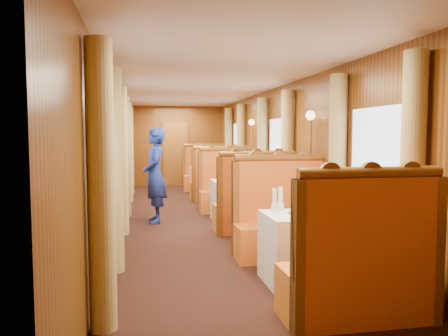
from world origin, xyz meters
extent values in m
cube|color=brown|center=(0.00, 5.97, 1.00)|extent=(0.80, 0.04, 2.00)
cube|color=white|center=(0.75, -3.50, 0.38)|extent=(1.05, 0.72, 0.75)
cube|color=#BD3815|center=(0.75, -4.45, 0.23)|extent=(1.30, 0.55, 0.45)
cube|color=#BD3815|center=(0.75, -4.67, 0.85)|extent=(1.30, 0.12, 0.80)
cylinder|color=brown|center=(0.75, -4.67, 1.29)|extent=(1.23, 0.10, 0.10)
cube|color=#BD3815|center=(0.75, -2.55, 0.23)|extent=(1.30, 0.55, 0.45)
cube|color=#BD3815|center=(0.75, -2.33, 0.85)|extent=(1.30, 0.12, 0.80)
cylinder|color=brown|center=(0.75, -2.33, 1.29)|extent=(1.23, 0.10, 0.10)
cube|color=white|center=(0.75, 0.00, 0.38)|extent=(1.05, 0.72, 0.75)
cube|color=#BD3815|center=(0.75, -0.95, 0.23)|extent=(1.30, 0.55, 0.45)
cube|color=#BD3815|center=(0.75, -1.17, 0.85)|extent=(1.30, 0.12, 0.80)
cylinder|color=brown|center=(0.75, -1.17, 1.29)|extent=(1.23, 0.10, 0.10)
cube|color=#BD3815|center=(0.75, 0.95, 0.23)|extent=(1.30, 0.55, 0.45)
cube|color=#BD3815|center=(0.75, 1.17, 0.85)|extent=(1.30, 0.12, 0.80)
cylinder|color=brown|center=(0.75, 1.17, 1.29)|extent=(1.23, 0.10, 0.10)
cube|color=white|center=(0.75, 3.50, 0.38)|extent=(1.05, 0.72, 0.75)
cube|color=#BD3815|center=(0.75, 2.55, 0.23)|extent=(1.30, 0.55, 0.45)
cube|color=#BD3815|center=(0.75, 2.33, 0.85)|extent=(1.30, 0.12, 0.80)
cylinder|color=brown|center=(0.75, 2.33, 1.29)|extent=(1.23, 0.10, 0.10)
cube|color=#BD3815|center=(0.75, 4.45, 0.23)|extent=(1.30, 0.55, 0.45)
cube|color=#BD3815|center=(0.75, 4.67, 0.85)|extent=(1.30, 0.12, 0.80)
cylinder|color=brown|center=(0.75, 4.67, 1.29)|extent=(1.23, 0.10, 0.10)
cube|color=silver|center=(0.63, -3.58, 0.76)|extent=(0.36, 0.29, 0.01)
cylinder|color=white|center=(1.04, -3.58, 0.76)|extent=(0.22, 0.22, 0.01)
cylinder|color=white|center=(0.34, -3.40, 0.79)|extent=(0.08, 0.08, 0.08)
cylinder|color=white|center=(0.34, -3.40, 0.92)|extent=(0.05, 0.05, 0.18)
cylinder|color=white|center=(0.46, -3.26, 0.79)|extent=(0.08, 0.08, 0.08)
cylinder|color=white|center=(0.46, -3.26, 0.92)|extent=(0.05, 0.05, 0.18)
cylinder|color=silver|center=(0.72, 0.02, 0.82)|extent=(0.06, 0.06, 0.14)
cylinder|color=silver|center=(0.75, 3.52, 0.82)|extent=(0.06, 0.06, 0.14)
cylinder|color=tan|center=(-1.38, -4.28, 1.18)|extent=(0.22, 0.22, 2.35)
cylinder|color=tan|center=(-1.38, -2.72, 1.18)|extent=(0.22, 0.22, 2.35)
cylinder|color=tan|center=(1.38, -4.28, 1.18)|extent=(0.22, 0.22, 2.35)
cylinder|color=tan|center=(1.38, -2.72, 1.18)|extent=(0.22, 0.22, 2.35)
cylinder|color=tan|center=(-1.38, -0.78, 1.18)|extent=(0.22, 0.22, 2.35)
cylinder|color=tan|center=(-1.38, 0.78, 1.18)|extent=(0.22, 0.22, 2.35)
cylinder|color=tan|center=(1.38, -0.78, 1.18)|extent=(0.22, 0.22, 2.35)
cylinder|color=tan|center=(1.38, 0.78, 1.18)|extent=(0.22, 0.22, 2.35)
cylinder|color=tan|center=(-1.38, 2.72, 1.18)|extent=(0.22, 0.22, 2.35)
cylinder|color=tan|center=(-1.38, 4.28, 1.18)|extent=(0.22, 0.22, 2.35)
cylinder|color=tan|center=(1.38, 2.72, 1.18)|extent=(0.22, 0.22, 2.35)
cylinder|color=tan|center=(1.38, 4.28, 1.18)|extent=(0.22, 0.22, 2.35)
cylinder|color=#BF8C3F|center=(-1.40, -1.75, 0.93)|extent=(0.04, 0.04, 1.85)
sphere|color=#FFD18C|center=(-1.40, -1.75, 1.88)|extent=(0.14, 0.14, 0.14)
cylinder|color=#BF8C3F|center=(1.40, -1.75, 0.93)|extent=(0.04, 0.04, 1.85)
sphere|color=#FFD18C|center=(1.40, -1.75, 1.88)|extent=(0.14, 0.14, 0.14)
cylinder|color=#BF8C3F|center=(-1.40, 1.75, 0.93)|extent=(0.04, 0.04, 1.85)
sphere|color=#FFD18C|center=(-1.40, 1.75, 1.88)|extent=(0.14, 0.14, 0.14)
cylinder|color=#BF8C3F|center=(1.40, 1.75, 0.93)|extent=(0.04, 0.04, 1.85)
sphere|color=#FFD18C|center=(1.40, 1.75, 1.88)|extent=(0.14, 0.14, 0.14)
imported|color=navy|center=(-0.82, 0.10, 0.86)|extent=(0.45, 0.65, 1.73)
cube|color=beige|center=(0.75, 0.84, 0.75)|extent=(0.40, 0.24, 0.55)
sphere|color=tan|center=(0.75, 0.84, 1.11)|extent=(0.20, 0.20, 0.20)
cube|color=beige|center=(0.75, 0.67, 0.52)|extent=(0.36, 0.30, 0.14)
camera|label=1|loc=(-1.06, -7.87, 1.59)|focal=35.00mm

